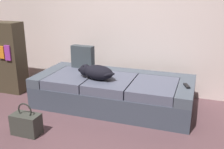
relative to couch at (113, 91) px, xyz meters
The scene contains 8 objects.
ground_plane 1.16m from the couch, 90.00° to the right, with size 10.00×10.00×0.00m, color brown.
back_wall 1.39m from the couch, 90.00° to the left, with size 6.40×0.10×2.80m, color beige.
couch is the anchor object (origin of this frame).
dog_dark 0.39m from the couch, 140.43° to the right, with size 0.57×0.30×0.19m.
tv_remote 1.00m from the couch, ahead, with size 0.04×0.15×0.02m, color black.
throw_pillow 0.75m from the couch, 154.70° to the left, with size 0.34×0.12×0.34m, color #383F45.
handbag 1.25m from the couch, 122.66° to the right, with size 0.32×0.18×0.38m.
bookshelf 1.80m from the couch, behind, with size 0.56×0.30×1.10m.
Camera 1 is at (1.11, -2.09, 1.56)m, focal length 42.37 mm.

